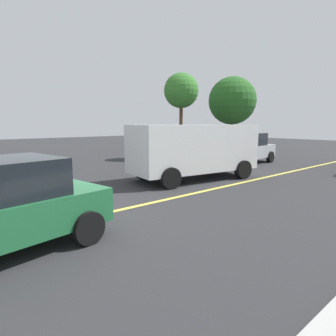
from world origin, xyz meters
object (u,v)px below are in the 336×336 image
object	(u,v)px
car_silver_mid_road	(246,148)
tree_centre_verge	(232,101)
white_van	(194,148)
tree_left_verge	(181,91)

from	to	relation	value
car_silver_mid_road	tree_centre_verge	xyz separation A→B (m)	(3.45, 3.64, 3.01)
white_van	car_silver_mid_road	size ratio (longest dim) A/B	1.25
car_silver_mid_road	tree_centre_verge	bearing A→B (deg)	46.55
white_van	car_silver_mid_road	bearing A→B (deg)	13.90
car_silver_mid_road	white_van	bearing A→B (deg)	-166.10
white_van	tree_left_verge	bearing A→B (deg)	51.02
white_van	tree_centre_verge	world-z (taller)	tree_centre_verge
tree_left_verge	tree_centre_verge	world-z (taller)	tree_centre_verge
white_van	tree_centre_verge	size ratio (longest dim) A/B	0.97
tree_left_verge	tree_centre_verge	bearing A→B (deg)	-5.49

